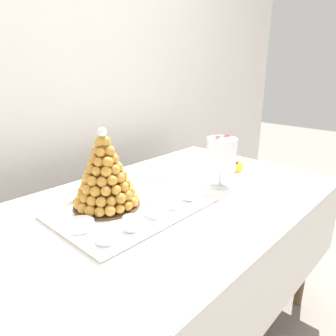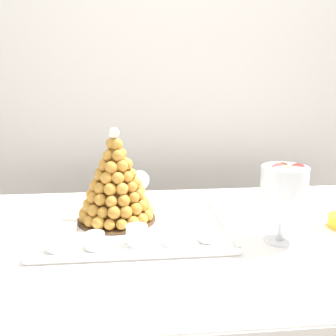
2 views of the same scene
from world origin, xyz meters
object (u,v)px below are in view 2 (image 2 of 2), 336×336
(dessert_cup_centre, at_px, (137,236))
(dessert_cup_mid_right, at_px, (171,236))
(wine_glass, at_px, (140,182))
(serving_tray, at_px, (134,230))
(dessert_cup_right, at_px, (207,233))
(macaron_goblet, at_px, (284,192))
(creme_brulee_ramekin, at_px, (62,227))
(dessert_cup_mid_left, at_px, (95,241))
(croquembouche, at_px, (116,185))
(dessert_cup_left, at_px, (56,242))

(dessert_cup_centre, relative_size, dessert_cup_mid_right, 1.13)
(dessert_cup_centre, height_order, wine_glass, wine_glass)
(serving_tray, height_order, dessert_cup_right, dessert_cup_right)
(dessert_cup_mid_right, relative_size, macaron_goblet, 0.23)
(creme_brulee_ramekin, xyz_separation_m, wine_glass, (0.25, 0.14, 0.10))
(dessert_cup_mid_left, distance_m, macaron_goblet, 0.56)
(dessert_cup_mid_right, distance_m, macaron_goblet, 0.35)
(macaron_goblet, bearing_deg, dessert_cup_mid_left, -178.98)
(serving_tray, distance_m, croquembouche, 0.16)
(croquembouche, bearing_deg, dessert_cup_mid_left, -104.43)
(macaron_goblet, bearing_deg, croquembouche, 157.90)
(serving_tray, xyz_separation_m, dessert_cup_mid_right, (0.10, -0.12, 0.03))
(dessert_cup_right, bearing_deg, macaron_goblet, -1.36)
(dessert_cup_right, bearing_deg, dessert_cup_centre, -179.31)
(dessert_cup_mid_left, height_order, dessert_cup_mid_right, dessert_cup_mid_right)
(dessert_cup_mid_right, distance_m, creme_brulee_ramekin, 0.35)
(dessert_cup_mid_right, height_order, dessert_cup_right, same)
(dessert_cup_mid_left, bearing_deg, dessert_cup_left, 179.41)
(dessert_cup_left, height_order, macaron_goblet, macaron_goblet)
(serving_tray, bearing_deg, creme_brulee_ramekin, 178.40)
(serving_tray, xyz_separation_m, creme_brulee_ramekin, (-0.22, 0.01, 0.02))
(dessert_cup_mid_left, relative_size, dessert_cup_mid_right, 1.00)
(dessert_cup_centre, bearing_deg, dessert_cup_right, 0.69)
(serving_tray, bearing_deg, dessert_cup_mid_left, -131.20)
(dessert_cup_right, distance_m, creme_brulee_ramekin, 0.45)
(serving_tray, relative_size, wine_glass, 3.62)
(dessert_cup_left, relative_size, dessert_cup_mid_right, 1.06)
(wine_glass, bearing_deg, dessert_cup_left, -131.51)
(serving_tray, bearing_deg, dessert_cup_left, -149.94)
(dessert_cup_centre, height_order, dessert_cup_mid_right, dessert_cup_centre)
(dessert_cup_mid_right, xyz_separation_m, macaron_goblet, (0.33, 0.00, 0.12))
(croquembouche, distance_m, dessert_cup_mid_left, 0.24)
(dessert_cup_right, bearing_deg, dessert_cup_mid_left, -177.36)
(dessert_cup_mid_right, bearing_deg, creme_brulee_ramekin, 158.72)
(macaron_goblet, bearing_deg, dessert_cup_mid_right, -179.33)
(dessert_cup_mid_left, xyz_separation_m, dessert_cup_mid_right, (0.22, 0.01, 0.00))
(croquembouche, height_order, dessert_cup_mid_left, croquembouche)
(dessert_cup_right, xyz_separation_m, macaron_goblet, (0.22, -0.01, 0.12))
(croquembouche, distance_m, macaron_goblet, 0.53)
(serving_tray, relative_size, dessert_cup_mid_right, 10.48)
(serving_tray, distance_m, dessert_cup_left, 0.25)
(dessert_cup_mid_right, xyz_separation_m, wine_glass, (-0.08, 0.27, 0.09))
(dessert_cup_mid_right, xyz_separation_m, dessert_cup_right, (0.11, 0.01, 0.00))
(croquembouche, relative_size, dessert_cup_mid_right, 5.61)
(croquembouche, height_order, dessert_cup_right, croquembouche)
(dessert_cup_mid_right, xyz_separation_m, creme_brulee_ramekin, (-0.33, 0.13, -0.01))
(serving_tray, distance_m, macaron_goblet, 0.47)
(dessert_cup_mid_left, bearing_deg, dessert_cup_centre, 6.01)
(serving_tray, relative_size, dessert_cup_mid_left, 10.53)
(croquembouche, bearing_deg, creme_brulee_ramekin, -155.69)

